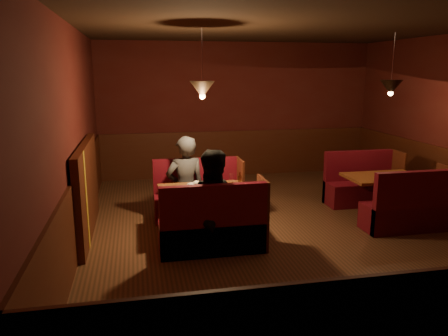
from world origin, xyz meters
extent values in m
cube|color=#422C19|center=(0.00, 0.00, -0.01)|extent=(6.00, 7.00, 0.01)
cube|color=black|center=(0.00, 0.00, 2.90)|extent=(6.00, 7.00, 0.01)
cube|color=#410F0D|center=(0.00, 3.50, 1.45)|extent=(6.00, 0.01, 2.90)
cube|color=#410F0D|center=(-3.00, 0.00, 1.45)|extent=(0.01, 7.00, 2.90)
cube|color=#431E11|center=(0.00, 3.48, 0.50)|extent=(6.00, 0.04, 1.00)
cube|color=#431E11|center=(-2.98, 0.00, 0.50)|extent=(0.04, 7.00, 1.00)
cube|color=#431E11|center=(-2.92, 0.40, 0.65)|extent=(0.10, 2.20, 1.30)
cube|color=gold|center=(-2.87, -0.15, 0.65)|extent=(0.01, 0.12, 1.30)
cylinder|color=#333333|center=(-1.30, 0.06, 2.45)|extent=(0.01, 0.01, 0.80)
cone|color=black|center=(-1.30, 0.06, 2.05)|extent=(0.34, 0.34, 0.22)
sphere|color=#FFBF72|center=(-1.30, 0.06, 1.96)|extent=(0.08, 0.08, 0.08)
cylinder|color=#333333|center=(1.64, 0.26, 2.45)|extent=(0.01, 0.01, 0.80)
cone|color=black|center=(1.64, 0.26, 2.05)|extent=(0.34, 0.34, 0.22)
sphere|color=#FFBF72|center=(1.64, 0.26, 1.96)|extent=(0.08, 0.08, 0.08)
cube|color=brown|center=(-1.30, 0.06, 0.65)|extent=(1.25, 0.76, 0.04)
cylinder|color=#431E11|center=(-1.30, 0.06, 0.31)|extent=(0.13, 0.13, 0.63)
cylinder|color=#431E11|center=(-1.30, 0.06, 0.02)|extent=(0.50, 0.50, 0.04)
cylinder|color=silver|center=(-1.22, -0.05, 0.68)|extent=(0.25, 0.25, 0.02)
cube|color=black|center=(-1.22, -0.05, 0.70)|extent=(0.08, 0.07, 0.03)
ellipsoid|color=silver|center=(-1.35, -0.05, 0.71)|extent=(0.06, 0.06, 0.05)
cube|color=tan|center=(-1.18, -0.09, 0.70)|extent=(0.08, 0.07, 0.03)
cylinder|color=silver|center=(-1.32, -0.13, 0.69)|extent=(0.03, 0.12, 0.01)
cylinder|color=silver|center=(-1.39, 0.26, 0.68)|extent=(0.23, 0.23, 0.01)
ellipsoid|color=beige|center=(-1.37, 0.27, 0.71)|extent=(0.09, 0.09, 0.05)
cube|color=silver|center=(-1.43, 0.20, 0.69)|extent=(0.16, 0.11, 0.00)
cylinder|color=white|center=(-1.01, 0.09, 0.71)|extent=(0.05, 0.05, 0.08)
cylinder|color=white|center=(-0.84, 0.29, 0.74)|extent=(0.07, 0.07, 0.13)
cylinder|color=white|center=(-0.88, -0.10, 0.74)|extent=(0.07, 0.07, 0.13)
cylinder|color=#47230F|center=(-0.76, 0.08, 0.74)|extent=(0.05, 0.05, 0.14)
cylinder|color=#47230F|center=(-0.76, 0.08, 0.84)|extent=(0.02, 0.02, 0.06)
ellipsoid|color=white|center=(-0.94, -0.06, 0.69)|extent=(0.10, 0.10, 0.04)
cube|color=#400F16|center=(-1.30, 0.71, 0.20)|extent=(1.34, 0.49, 0.40)
cube|color=#400F16|center=(-1.30, 0.90, 0.47)|extent=(1.34, 0.11, 0.94)
cube|color=#431E11|center=(-0.61, 0.71, 0.47)|extent=(0.04, 0.49, 0.94)
cube|color=#400F16|center=(-1.30, -0.59, 0.20)|extent=(1.34, 0.49, 0.40)
cube|color=#400F16|center=(-1.30, -0.78, 0.47)|extent=(1.34, 0.11, 0.94)
cube|color=#431E11|center=(-0.61, -0.59, 0.47)|extent=(0.04, 0.49, 0.94)
cube|color=brown|center=(1.64, 0.26, 0.64)|extent=(1.17, 0.75, 0.04)
cylinder|color=#431E11|center=(1.64, 0.26, 0.31)|extent=(0.12, 0.12, 0.62)
cylinder|color=#431E11|center=(1.64, 0.26, 0.02)|extent=(0.49, 0.49, 0.04)
cube|color=#400F16|center=(1.64, 0.90, 0.20)|extent=(1.26, 0.48, 0.40)
cube|color=#400F16|center=(1.64, 1.09, 0.46)|extent=(1.26, 0.11, 0.92)
cube|color=#431E11|center=(2.28, 0.90, 0.46)|extent=(0.04, 0.48, 0.92)
cube|color=#400F16|center=(1.64, -0.37, 0.20)|extent=(1.26, 0.48, 0.40)
cube|color=#400F16|center=(1.64, -0.56, 0.46)|extent=(1.26, 0.11, 0.92)
cube|color=#431E11|center=(2.28, -0.37, 0.46)|extent=(0.04, 0.48, 0.92)
imported|color=#303031|center=(-1.48, 0.68, 0.84)|extent=(0.67, 0.50, 1.68)
imported|color=black|center=(-1.23, -0.61, 0.84)|extent=(0.85, 0.68, 1.68)
camera|label=1|loc=(-2.20, -5.84, 2.29)|focal=35.00mm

